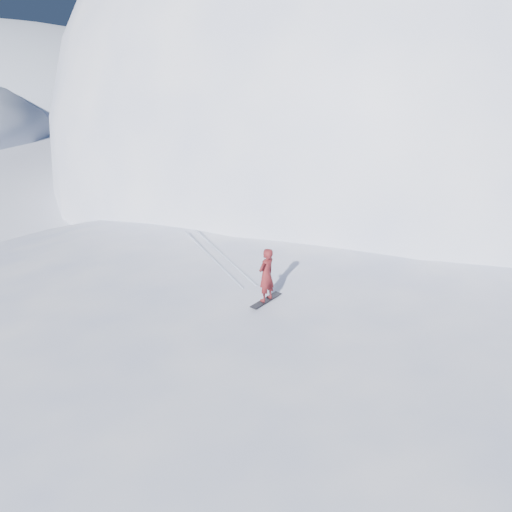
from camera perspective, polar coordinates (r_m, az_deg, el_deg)
The scene contains 8 objects.
ground at distance 15.10m, azimuth 0.85°, elevation -14.70°, with size 400.00×400.00×0.00m, color white.
near_ridge at distance 17.69m, azimuth 0.73°, elevation -8.38°, with size 36.00×28.00×4.80m, color white.
summit_peak at distance 46.31m, azimuth 16.52°, elevation 10.81°, with size 60.00×56.00×56.00m, color white.
peak_shoulder at distance 35.43m, azimuth 5.61°, elevation 8.00°, with size 28.00×24.00×18.00m, color white.
wind_bumps at distance 16.61m, azimuth -3.44°, elevation -10.77°, with size 16.00×14.40×1.00m.
snowboard at distance 14.28m, azimuth 1.27°, elevation -5.53°, with size 1.31×0.24×0.02m, color black.
snowboarder at distance 13.88m, azimuth 1.30°, elevation -2.38°, with size 0.63×0.41×1.72m, color maroon.
board_tracks at distance 17.58m, azimuth -4.99°, elevation 0.19°, with size 1.38×5.95×0.04m.
Camera 1 is at (-3.94, -11.22, 9.30)m, focal length 32.00 mm.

